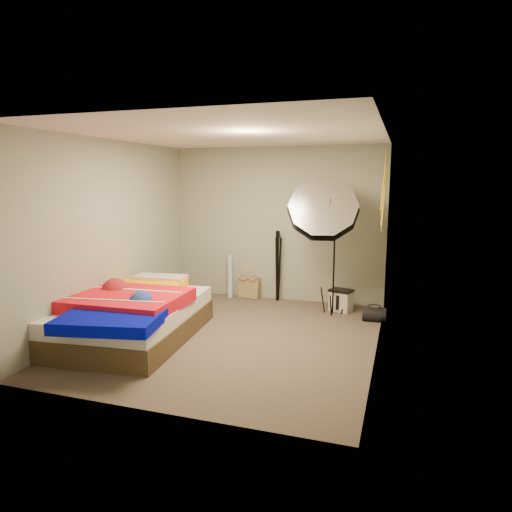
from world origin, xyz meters
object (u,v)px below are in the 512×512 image
at_px(camera_tripod, 278,261).
at_px(duffel_bag, 374,314).
at_px(photo_umbrella, 323,211).
at_px(tote_bag, 249,287).
at_px(wrapping_roll, 230,276).
at_px(camera_case, 341,301).
at_px(bed, 131,314).

bearing_deg(camera_tripod, duffel_bag, -22.49).
relative_size(duffel_bag, photo_umbrella, 0.15).
relative_size(tote_bag, camera_tripod, 0.31).
xyz_separation_m(photo_umbrella, camera_tripod, (-0.83, 0.62, -0.87)).
height_order(tote_bag, wrapping_roll, wrapping_roll).
height_order(tote_bag, camera_case, tote_bag).
bearing_deg(duffel_bag, wrapping_roll, 162.25).
relative_size(wrapping_roll, camera_case, 2.38).
relative_size(camera_case, camera_tripod, 0.27).
distance_m(tote_bag, camera_case, 1.61).
height_order(tote_bag, photo_umbrella, photo_umbrella).
bearing_deg(camera_case, tote_bag, -173.14).
distance_m(wrapping_roll, photo_umbrella, 2.11).
relative_size(wrapping_roll, camera_tripod, 0.63).
distance_m(wrapping_roll, camera_tripod, 0.87).
bearing_deg(wrapping_roll, camera_case, -7.78).
bearing_deg(wrapping_roll, bed, -100.82).
height_order(duffel_bag, camera_tripod, camera_tripod).
xyz_separation_m(tote_bag, wrapping_roll, (-0.33, -0.05, 0.19)).
xyz_separation_m(camera_case, bed, (-2.34, -2.03, 0.16)).
bearing_deg(duffel_bag, camera_tripod, 154.31).
xyz_separation_m(duffel_bag, bed, (-2.86, -1.66, 0.21)).
distance_m(bed, camera_tripod, 2.67).
relative_size(photo_umbrella, camera_tripod, 1.85).
height_order(wrapping_roll, bed, wrapping_roll).
bearing_deg(tote_bag, duffel_bag, -11.92).
bearing_deg(camera_tripod, photo_umbrella, -36.73).
height_order(bed, camera_tripod, camera_tripod).
relative_size(duffel_bag, camera_tripod, 0.28).
height_order(duffel_bag, bed, bed).
xyz_separation_m(tote_bag, camera_tripod, (0.50, -0.02, 0.49)).
bearing_deg(tote_bag, wrapping_roll, -164.36).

